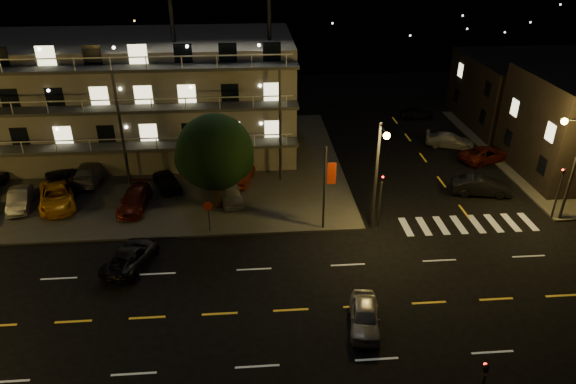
{
  "coord_description": "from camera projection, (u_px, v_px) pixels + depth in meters",
  "views": [
    {
      "loc": [
        0.08,
        -22.37,
        19.52
      ],
      "look_at": [
        2.47,
        8.0,
        3.31
      ],
      "focal_mm": 32.0,
      "sensor_mm": 36.0,
      "label": 1
    }
  ],
  "objects": [
    {
      "name": "ground",
      "position": [
        255.0,
        312.0,
        28.85
      ],
      "size": [
        140.0,
        140.0,
        0.0
      ],
      "primitive_type": "plane",
      "color": "black",
      "rests_on": "ground"
    },
    {
      "name": "curb_nw",
      "position": [
        92.0,
        168.0,
        45.44
      ],
      "size": [
        44.0,
        24.0,
        0.15
      ],
      "primitive_type": "cube",
      "color": "#3A3A38",
      "rests_on": "ground"
    },
    {
      "name": "curb_ne",
      "position": [
        568.0,
        152.0,
        48.5
      ],
      "size": [
        16.0,
        24.0,
        0.15
      ],
      "primitive_type": "cube",
      "color": "#3A3A38",
      "rests_on": "ground"
    },
    {
      "name": "motel",
      "position": [
        139.0,
        96.0,
        46.67
      ],
      "size": [
        28.0,
        13.8,
        18.1
      ],
      "color": "gray",
      "rests_on": "ground"
    },
    {
      "name": "side_bldg_back",
      "position": [
        534.0,
        92.0,
        53.93
      ],
      "size": [
        14.06,
        12.0,
        7.0
      ],
      "color": "black",
      "rests_on": "ground"
    },
    {
      "name": "streetlight_nc",
      "position": [
        378.0,
        167.0,
        34.09
      ],
      "size": [
        0.44,
        1.92,
        8.0
      ],
      "color": "#2D2D30",
      "rests_on": "ground"
    },
    {
      "name": "streetlight_ne",
      "position": [
        572.0,
        158.0,
        35.36
      ],
      "size": [
        1.92,
        0.44,
        8.0
      ],
      "color": "#2D2D30",
      "rests_on": "ground"
    },
    {
      "name": "signal_nw",
      "position": [
        381.0,
        195.0,
        35.75
      ],
      "size": [
        0.2,
        0.27,
        4.6
      ],
      "color": "#2D2D30",
      "rests_on": "ground"
    },
    {
      "name": "signal_ne",
      "position": [
        559.0,
        188.0,
        36.65
      ],
      "size": [
        0.27,
        0.2,
        4.6
      ],
      "color": "#2D2D30",
      "rests_on": "ground"
    },
    {
      "name": "banner_north",
      "position": [
        326.0,
        186.0,
        34.99
      ],
      "size": [
        0.83,
        0.16,
        6.4
      ],
      "color": "#2D2D30",
      "rests_on": "ground"
    },
    {
      "name": "stop_sign",
      "position": [
        208.0,
        211.0,
        35.38
      ],
      "size": [
        0.91,
        0.11,
        2.61
      ],
      "color": "#2D2D30",
      "rests_on": "ground"
    },
    {
      "name": "tree",
      "position": [
        214.0,
        154.0,
        37.1
      ],
      "size": [
        5.82,
        5.61,
        7.33
      ],
      "color": "black",
      "rests_on": "curb_nw"
    },
    {
      "name": "lot_car_1",
      "position": [
        19.0,
        199.0,
        38.77
      ],
      "size": [
        2.3,
        4.31,
        1.35
      ],
      "primitive_type": "imported",
      "rotation": [
        0.0,
        0.0,
        0.22
      ],
      "color": "#939398",
      "rests_on": "curb_nw"
    },
    {
      "name": "lot_car_2",
      "position": [
        57.0,
        196.0,
        39.0
      ],
      "size": [
        4.03,
        5.92,
        1.51
      ],
      "primitive_type": "imported",
      "rotation": [
        0.0,
        0.0,
        0.31
      ],
      "color": "orange",
      "rests_on": "curb_nw"
    },
    {
      "name": "lot_car_3",
      "position": [
        134.0,
        200.0,
        38.71
      ],
      "size": [
        2.24,
        4.79,
        1.35
      ],
      "primitive_type": "imported",
      "rotation": [
        0.0,
        0.0,
        -0.08
      ],
      "color": "#57160C",
      "rests_on": "curb_nw"
    },
    {
      "name": "lot_car_4",
      "position": [
        231.0,
        193.0,
        39.62
      ],
      "size": [
        2.09,
        4.03,
        1.31
      ],
      "primitive_type": "imported",
      "rotation": [
        0.0,
        0.0,
        0.15
      ],
      "color": "#939398",
      "rests_on": "curb_nw"
    },
    {
      "name": "lot_car_6",
      "position": [
        60.0,
        181.0,
        41.36
      ],
      "size": [
        3.76,
        5.61,
        1.43
      ],
      "primitive_type": "imported",
      "rotation": [
        0.0,
        0.0,
        3.44
      ],
      "color": "black",
      "rests_on": "curb_nw"
    },
    {
      "name": "lot_car_7",
      "position": [
        90.0,
        171.0,
        42.87
      ],
      "size": [
        2.3,
        5.28,
        1.51
      ],
      "primitive_type": "imported",
      "rotation": [
        0.0,
        0.0,
        3.18
      ],
      "color": "#939398",
      "rests_on": "curb_nw"
    },
    {
      "name": "lot_car_8",
      "position": [
        167.0,
        180.0,
        41.51
      ],
      "size": [
        3.12,
        4.48,
        1.42
      ],
      "primitive_type": "imported",
      "rotation": [
        0.0,
        0.0,
        3.53
      ],
      "color": "black",
      "rests_on": "curb_nw"
    },
    {
      "name": "lot_car_9",
      "position": [
        242.0,
        176.0,
        42.4
      ],
      "size": [
        2.27,
        4.19,
        1.31
      ],
      "primitive_type": "imported",
      "rotation": [
        0.0,
        0.0,
        2.91
      ],
      "color": "#57160C",
      "rests_on": "curb_nw"
    },
    {
      "name": "side_car_0",
      "position": [
        482.0,
        186.0,
        40.88
      ],
      "size": [
        4.83,
        2.44,
        1.52
      ],
      "primitive_type": "imported",
      "rotation": [
        0.0,
        0.0,
        1.38
      ],
      "color": "black",
      "rests_on": "ground"
    },
    {
      "name": "side_car_1",
      "position": [
        486.0,
        154.0,
        46.57
      ],
      "size": [
        5.4,
        3.8,
        1.37
      ],
      "primitive_type": "imported",
      "rotation": [
        0.0,
        0.0,
        1.92
      ],
      "color": "#57160C",
      "rests_on": "ground"
    },
    {
      "name": "side_car_2",
      "position": [
        450.0,
        140.0,
        49.55
      ],
      "size": [
        4.92,
        3.31,
        1.32
      ],
      "primitive_type": "imported",
      "rotation": [
        0.0,
        0.0,
        1.22
      ],
      "color": "#939398",
      "rests_on": "ground"
    },
    {
      "name": "side_car_3",
      "position": [
        416.0,
        113.0,
        56.78
      ],
      "size": [
        3.62,
        1.55,
        1.22
      ],
      "primitive_type": "imported",
      "rotation": [
        0.0,
        0.0,
        1.54
      ],
      "color": "black",
      "rests_on": "ground"
    },
    {
      "name": "road_car_east",
      "position": [
        364.0,
        316.0,
        27.61
      ],
      "size": [
        2.19,
        4.08,
        1.32
      ],
      "primitive_type": "imported",
      "rotation": [
        0.0,
        0.0,
        -0.17
      ],
      "color": "#939398",
      "rests_on": "ground"
    },
    {
      "name": "road_car_west",
      "position": [
        131.0,
        256.0,
        32.51
      ],
      "size": [
        3.54,
        5.17,
        1.31
      ],
      "primitive_type": "imported",
      "rotation": [
        0.0,
        0.0,
        2.82
      ],
      "color": "black",
      "rests_on": "ground"
    }
  ]
}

